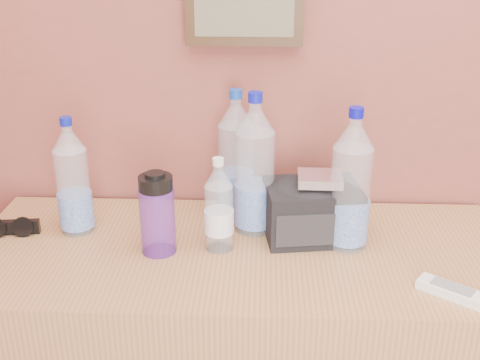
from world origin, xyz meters
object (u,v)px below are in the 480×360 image
at_px(pet_large_c, 255,171).
at_px(pet_large_d, 351,187).
at_px(pet_large_a, 73,182).
at_px(toiletry_bag, 312,208).
at_px(sunglasses, 11,227).
at_px(nalgene_bottle, 157,213).
at_px(pet_large_b, 236,160).
at_px(ac_remote, 452,291).
at_px(pet_small, 219,210).
at_px(foil_packet, 320,179).

bearing_deg(pet_large_c, pet_large_d, -18.50).
xyz_separation_m(pet_large_a, toiletry_bag, (0.60, -0.00, -0.06)).
distance_m(sunglasses, toiletry_bag, 0.77).
relative_size(pet_large_d, nalgene_bottle, 1.72).
bearing_deg(toiletry_bag, pet_large_b, 138.75).
distance_m(pet_large_a, ac_remote, 0.93).
height_order(pet_small, foil_packet, pet_small).
relative_size(pet_large_b, nalgene_bottle, 1.68).
bearing_deg(pet_large_c, pet_small, -128.41).
bearing_deg(ac_remote, pet_large_d, 169.46).
relative_size(nalgene_bottle, foil_packet, 1.93).
height_order(pet_large_d, pet_small, pet_large_d).
relative_size(pet_small, ac_remote, 1.61).
bearing_deg(pet_large_c, ac_remote, -34.11).
distance_m(nalgene_bottle, foil_packet, 0.40).
height_order(toiletry_bag, foil_packet, foil_packet).
relative_size(nalgene_bottle, sunglasses, 1.43).
relative_size(pet_large_a, pet_large_d, 0.87).
bearing_deg(sunglasses, pet_large_a, 2.25).
height_order(sunglasses, toiletry_bag, toiletry_bag).
relative_size(sunglasses, ac_remote, 0.98).
height_order(sunglasses, foil_packet, foil_packet).
bearing_deg(pet_large_a, ac_remote, -16.54).
bearing_deg(nalgene_bottle, ac_remote, -14.05).
bearing_deg(nalgene_bottle, pet_large_a, 156.67).
bearing_deg(foil_packet, pet_large_a, 177.47).
bearing_deg(pet_large_d, ac_remote, -47.04).
relative_size(pet_large_c, toiletry_bag, 1.59).
bearing_deg(foil_packet, pet_large_b, 144.22).
bearing_deg(pet_large_c, foil_packet, -19.06).
bearing_deg(pet_large_d, pet_small, -174.96).
xyz_separation_m(pet_large_b, pet_large_d, (0.28, -0.17, 0.00)).
relative_size(ac_remote, toiletry_bag, 0.64).
xyz_separation_m(pet_small, foil_packet, (0.24, 0.05, 0.06)).
bearing_deg(pet_large_a, nalgene_bottle, -23.33).
height_order(pet_large_b, pet_small, pet_large_b).
bearing_deg(pet_small, pet_large_d, 5.04).
bearing_deg(ac_remote, pet_small, -163.46).
distance_m(toiletry_bag, foil_packet, 0.09).
xyz_separation_m(pet_large_a, pet_large_b, (0.40, 0.12, 0.02)).
distance_m(sunglasses, foil_packet, 0.79).
bearing_deg(ac_remote, pet_large_c, -177.61).
relative_size(pet_large_b, pet_small, 1.47).
height_order(pet_small, ac_remote, pet_small).
bearing_deg(sunglasses, ac_remote, -19.90).
relative_size(pet_large_a, nalgene_bottle, 1.49).
xyz_separation_m(pet_large_a, pet_small, (0.37, -0.08, -0.03)).
bearing_deg(nalgene_bottle, toiletry_bag, 14.09).
bearing_deg(foil_packet, pet_large_c, 160.94).
xyz_separation_m(pet_large_d, nalgene_bottle, (-0.46, -0.05, -0.05)).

